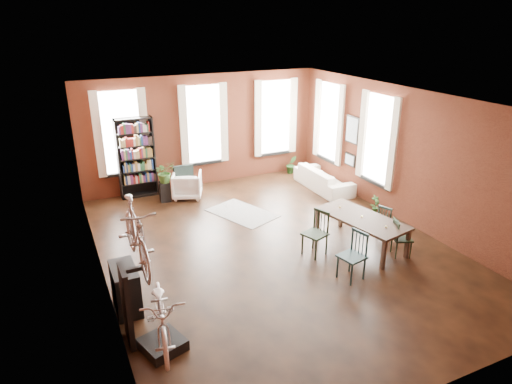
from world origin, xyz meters
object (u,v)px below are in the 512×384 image
bookshelf (136,158)px  bicycle_floor (160,289)px  dining_chair_c (402,238)px  console_table (126,289)px  bike_trainer (163,344)px  plant_stand (165,192)px  white_armchair (187,184)px  dining_chair_d (387,221)px  dining_chair_b (315,234)px  cream_sofa (324,175)px  dining_chair_a (352,256)px  dining_table (360,232)px

bookshelf → bicycle_floor: bookshelf is taller
dining_chair_c → console_table: 5.57m
bike_trainer → plant_stand: (1.53, 5.76, 0.19)m
console_table → white_armchair: bearing=61.5°
bike_trainer → dining_chair_d: bearing=15.4°
bicycle_floor → dining_chair_b: bearing=32.5°
cream_sofa → console_table: 7.15m
dining_chair_a → bicycle_floor: 3.79m
dining_chair_a → white_armchair: (-1.59, 5.34, -0.08)m
white_armchair → plant_stand: size_ratio=1.44×
dining_chair_c → dining_chair_d: dining_chair_c is taller
dining_table → dining_chair_c: dining_chair_c is taller
white_armchair → plant_stand: bearing=23.5°
bike_trainer → console_table: 1.33m
plant_stand → cream_sofa: bearing=-12.8°
dining_table → console_table: console_table is taller
cream_sofa → white_armchair: bearing=74.9°
white_armchair → dining_chair_b: bearing=131.1°
white_armchair → console_table: bearing=83.5°
dining_chair_b → bike_trainer: (-3.63, -1.54, -0.39)m
dining_table → plant_stand: (-3.20, 4.32, -0.07)m
dining_chair_d → bookshelf: bearing=23.5°
dining_table → bike_trainer: 4.95m
white_armchair → dining_chair_a: bearing=128.6°
dining_table → plant_stand: bearing=114.8°
white_armchair → bike_trainer: white_armchair is taller
dining_table → white_armchair: white_armchair is taller
dining_chair_d → plant_stand: 5.83m
dining_chair_c → console_table: console_table is taller
bike_trainer → bicycle_floor: bearing=10.0°
dining_chair_c → cream_sofa: (0.69, 4.02, 0.01)m
bookshelf → dining_chair_a: bearing=-65.3°
cream_sofa → dining_table: bearing=160.0°
dining_chair_b → bike_trainer: dining_chair_b is taller
dining_chair_d → white_armchair: 5.43m
bookshelf → dining_table: bearing=-53.3°
dining_table → console_table: 5.03m
dining_chair_a → plant_stand: 5.77m
bike_trainer → white_armchair: bearing=69.5°
cream_sofa → dining_chair_b: bearing=144.4°
dining_chair_a → cream_sofa: (2.18, 4.32, -0.07)m
bookshelf → white_armchair: bearing=-30.1°
dining_table → bicycle_floor: bicycle_floor is taller
plant_stand → dining_chair_c: bearing=-53.5°
cream_sofa → dining_chair_c: bearing=170.3°
dining_chair_b → dining_table: bearing=65.7°
dining_chair_a → bookshelf: bearing=-167.5°
cream_sofa → bike_trainer: 7.62m
dining_table → cream_sofa: bearing=58.3°
white_armchair → bicycle_floor: bicycle_floor is taller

